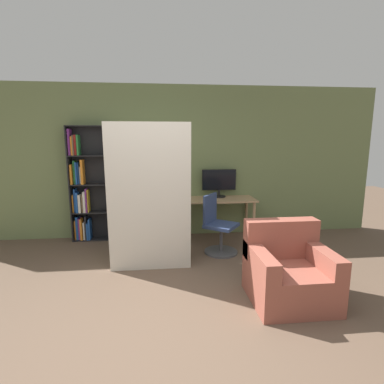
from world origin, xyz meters
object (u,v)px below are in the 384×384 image
at_px(office_chair, 218,229).
at_px(mattress_far, 151,193).
at_px(armchair, 288,271).
at_px(bookshelf, 87,188).
at_px(monitor, 219,182).
at_px(mattress_near, 150,198).

relative_size(office_chair, mattress_far, 0.46).
distance_m(mattress_far, armchair, 2.14).
height_order(office_chair, bookshelf, bookshelf).
bearing_deg(monitor, armchair, -81.48).
xyz_separation_m(bookshelf, mattress_near, (1.14, -1.35, 0.07)).
distance_m(bookshelf, mattress_near, 1.76).
distance_m(monitor, office_chair, 1.05).
bearing_deg(bookshelf, mattress_near, -49.83).
xyz_separation_m(monitor, bookshelf, (-2.33, 0.04, -0.08)).
height_order(mattress_far, armchair, mattress_far).
xyz_separation_m(office_chair, mattress_far, (-1.03, -0.13, 0.62)).
bearing_deg(monitor, mattress_near, -132.50).
bearing_deg(armchair, monitor, 98.52).
bearing_deg(monitor, mattress_far, -141.58).
relative_size(monitor, bookshelf, 0.31).
height_order(mattress_near, armchair, mattress_near).
distance_m(office_chair, bookshelf, 2.39).
distance_m(monitor, mattress_near, 1.77).
xyz_separation_m(office_chair, mattress_near, (-1.03, -0.49, 0.62)).
distance_m(bookshelf, mattress_far, 1.51).
xyz_separation_m(mattress_far, armchair, (1.54, -1.32, -0.67)).
bearing_deg(mattress_far, armchair, -40.71).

